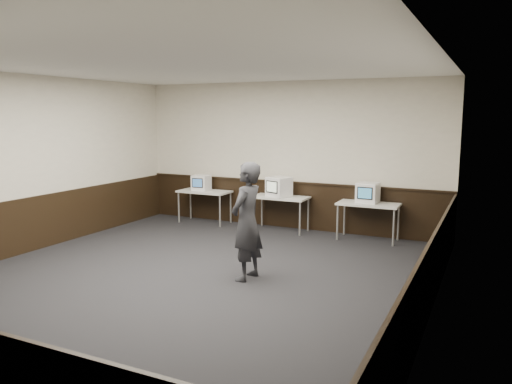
% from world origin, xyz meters
% --- Properties ---
extents(floor, '(8.00, 8.00, 0.00)m').
position_xyz_m(floor, '(0.00, 0.00, 0.00)').
color(floor, black).
rests_on(floor, ground).
extents(ceiling, '(8.00, 8.00, 0.00)m').
position_xyz_m(ceiling, '(0.00, 0.00, 3.20)').
color(ceiling, white).
rests_on(ceiling, back_wall).
extents(back_wall, '(7.00, 0.00, 7.00)m').
position_xyz_m(back_wall, '(0.00, 4.00, 1.60)').
color(back_wall, beige).
rests_on(back_wall, ground).
extents(left_wall, '(0.00, 8.00, 8.00)m').
position_xyz_m(left_wall, '(-3.50, 0.00, 1.60)').
color(left_wall, beige).
rests_on(left_wall, ground).
extents(right_wall, '(0.00, 8.00, 8.00)m').
position_xyz_m(right_wall, '(3.50, 0.00, 1.60)').
color(right_wall, beige).
rests_on(right_wall, ground).
extents(wainscot_back, '(6.98, 0.04, 1.00)m').
position_xyz_m(wainscot_back, '(0.00, 3.98, 0.50)').
color(wainscot_back, black).
rests_on(wainscot_back, back_wall).
extents(wainscot_left, '(0.04, 7.98, 1.00)m').
position_xyz_m(wainscot_left, '(-3.48, 0.00, 0.50)').
color(wainscot_left, black).
rests_on(wainscot_left, left_wall).
extents(wainscot_right, '(0.04, 7.98, 1.00)m').
position_xyz_m(wainscot_right, '(3.48, 0.00, 0.50)').
color(wainscot_right, black).
rests_on(wainscot_right, right_wall).
extents(wainscot_rail, '(6.98, 0.06, 0.04)m').
position_xyz_m(wainscot_rail, '(0.00, 3.96, 1.02)').
color(wainscot_rail, black).
rests_on(wainscot_rail, wainscot_back).
extents(desk_left, '(1.20, 0.60, 0.75)m').
position_xyz_m(desk_left, '(-1.90, 3.60, 0.68)').
color(desk_left, silver).
rests_on(desk_left, ground).
extents(desk_center, '(1.20, 0.60, 0.75)m').
position_xyz_m(desk_center, '(0.00, 3.60, 0.68)').
color(desk_center, silver).
rests_on(desk_center, ground).
extents(desk_right, '(1.20, 0.60, 0.75)m').
position_xyz_m(desk_right, '(1.90, 3.60, 0.68)').
color(desk_right, silver).
rests_on(desk_right, ground).
extents(emac_left, '(0.39, 0.41, 0.36)m').
position_xyz_m(emac_left, '(-1.99, 3.61, 0.93)').
color(emac_left, white).
rests_on(emac_left, desk_left).
extents(emac_center, '(0.54, 0.56, 0.42)m').
position_xyz_m(emac_center, '(-0.02, 3.56, 0.96)').
color(emac_center, white).
rests_on(emac_center, desk_center).
extents(emac_right, '(0.42, 0.45, 0.40)m').
position_xyz_m(emac_right, '(1.87, 3.63, 0.95)').
color(emac_right, white).
rests_on(emac_right, desk_right).
extents(person, '(0.47, 0.68, 1.79)m').
position_xyz_m(person, '(0.80, 0.42, 0.90)').
color(person, '#27272C').
rests_on(person, ground).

